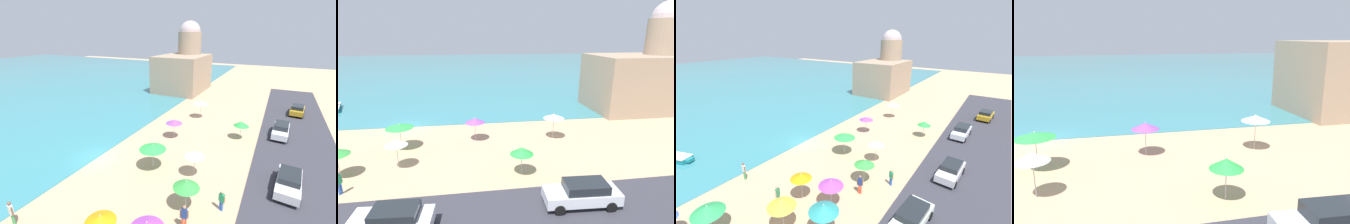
% 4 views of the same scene
% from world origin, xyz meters
% --- Properties ---
extents(ground_plane, '(160.00, 160.00, 0.00)m').
position_xyz_m(ground_plane, '(0.00, 0.00, 0.00)').
color(ground_plane, tan).
extents(sea, '(150.00, 110.00, 0.05)m').
position_xyz_m(sea, '(0.00, 55.00, 0.03)').
color(sea, teal).
rests_on(sea, ground_plane).
extents(beach_umbrella_1, '(1.72, 1.72, 2.49)m').
position_xyz_m(beach_umbrella_1, '(1.43, -9.73, 2.18)').
color(beach_umbrella_1, '#B2B2B7').
rests_on(beach_umbrella_1, ground_plane).
extents(beach_umbrella_5, '(2.45, 2.45, 2.45)m').
position_xyz_m(beach_umbrella_5, '(0.84, -5.96, 2.20)').
color(beach_umbrella_5, '#B2B2B7').
rests_on(beach_umbrella_5, ground_plane).
extents(beach_umbrella_6, '(1.93, 1.93, 2.37)m').
position_xyz_m(beach_umbrella_6, '(7.62, -4.92, 2.07)').
color(beach_umbrella_6, '#B2B2B7').
rests_on(beach_umbrella_6, ground_plane).
extents(beach_umbrella_7, '(2.03, 2.03, 2.62)m').
position_xyz_m(beach_umbrella_7, '(15.39, -5.56, 2.34)').
color(beach_umbrella_7, '#B2B2B7').
rests_on(beach_umbrella_7, ground_plane).
extents(beach_umbrella_8, '(1.76, 1.76, 2.27)m').
position_xyz_m(beach_umbrella_8, '(10.80, -12.05, 1.92)').
color(beach_umbrella_8, '#B2B2B7').
rests_on(beach_umbrella_8, ground_plane).
extents(bather_3, '(0.36, 0.52, 1.64)m').
position_xyz_m(bather_3, '(-1.52, -12.83, 0.92)').
color(bather_3, blue).
rests_on(bather_3, ground_plane).
extents(parked_car_3, '(4.65, 2.03, 1.55)m').
position_xyz_m(parked_car_3, '(13.69, -16.30, 0.87)').
color(parked_car_3, silver).
rests_on(parked_car_3, coastal_road).
extents(parked_car_4, '(4.33, 2.11, 1.46)m').
position_xyz_m(parked_car_4, '(2.90, -17.05, 0.84)').
color(parked_car_4, silver).
rests_on(parked_car_4, coastal_road).
extents(harbor_fortress, '(12.30, 9.27, 14.41)m').
position_xyz_m(harbor_fortress, '(31.22, 3.50, 4.95)').
color(harbor_fortress, tan).
rests_on(harbor_fortress, ground_plane).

